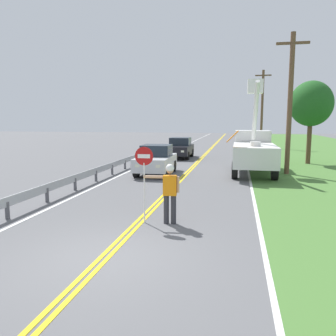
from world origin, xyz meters
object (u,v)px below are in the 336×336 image
at_px(utility_bucket_truck, 253,149).
at_px(oncoming_sedan_nearest, 156,160).
at_px(utility_pole_mid, 262,108).
at_px(utility_pole_near, 290,102).
at_px(roadside_tree_verge, 311,104).
at_px(flagger_worker, 170,190).
at_px(stop_sign_paddle, 144,167).
at_px(oncoming_sedan_second, 180,148).

relative_size(utility_bucket_truck, oncoming_sedan_nearest, 1.64).
bearing_deg(utility_pole_mid, utility_bucket_truck, -94.92).
relative_size(utility_pole_near, roadside_tree_verge, 1.35).
height_order(utility_pole_near, utility_pole_mid, utility_pole_mid).
relative_size(oncoming_sedan_nearest, utility_pole_mid, 0.47).
bearing_deg(flagger_worker, roadside_tree_verge, 66.54).
relative_size(stop_sign_paddle, utility_pole_near, 0.29).
height_order(flagger_worker, stop_sign_paddle, stop_sign_paddle).
relative_size(stop_sign_paddle, oncoming_sedan_second, 0.57).
bearing_deg(roadside_tree_verge, flagger_worker, -113.46).
bearing_deg(utility_bucket_truck, flagger_worker, -104.62).
bearing_deg(utility_bucket_truck, oncoming_sedan_second, 129.51).
distance_m(flagger_worker, utility_pole_mid, 31.62).
relative_size(oncoming_sedan_nearest, utility_pole_near, 0.52).
distance_m(oncoming_sedan_nearest, oncoming_sedan_second, 8.70).
bearing_deg(stop_sign_paddle, flagger_worker, 4.77).
relative_size(stop_sign_paddle, roadside_tree_verge, 0.39).
bearing_deg(oncoming_sedan_nearest, stop_sign_paddle, -78.40).
height_order(flagger_worker, utility_pole_mid, utility_pole_mid).
bearing_deg(flagger_worker, utility_pole_mid, 81.56).
bearing_deg(utility_bucket_truck, utility_pole_near, -6.94).
height_order(stop_sign_paddle, utility_pole_mid, utility_pole_mid).
relative_size(flagger_worker, oncoming_sedan_second, 0.44).
distance_m(flagger_worker, roadside_tree_verge, 17.88).
xyz_separation_m(utility_bucket_truck, utility_pole_mid, (1.72, 20.00, 3.18)).
distance_m(stop_sign_paddle, utility_pole_near, 12.51).
height_order(oncoming_sedan_nearest, utility_pole_near, utility_pole_near).
xyz_separation_m(utility_pole_near, roadside_tree_verge, (2.18, 5.28, 0.09)).
xyz_separation_m(utility_pole_mid, roadside_tree_verge, (2.39, -14.95, -0.32)).
bearing_deg(utility_pole_mid, flagger_worker, -98.44).
relative_size(oncoming_sedan_nearest, oncoming_sedan_second, 1.01).
bearing_deg(oncoming_sedan_nearest, oncoming_sedan_second, 90.47).
xyz_separation_m(stop_sign_paddle, utility_pole_mid, (5.38, 31.15, 2.89)).
height_order(stop_sign_paddle, utility_bucket_truck, utility_bucket_truck).
height_order(stop_sign_paddle, oncoming_sedan_nearest, stop_sign_paddle).
relative_size(oncoming_sedan_second, roadside_tree_verge, 0.70).
xyz_separation_m(stop_sign_paddle, utility_pole_near, (5.59, 10.92, 2.47)).
height_order(utility_bucket_truck, utility_pole_mid, utility_pole_mid).
distance_m(stop_sign_paddle, oncoming_sedan_nearest, 9.51).
height_order(flagger_worker, utility_bucket_truck, utility_bucket_truck).
bearing_deg(roadside_tree_verge, utility_pole_mid, 99.09).
relative_size(utility_bucket_truck, roadside_tree_verge, 1.16).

